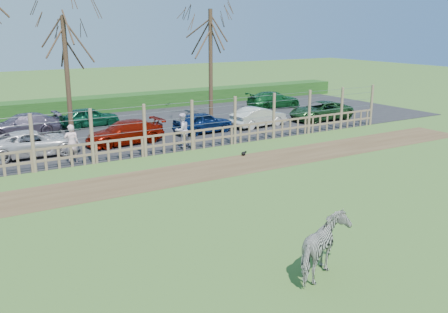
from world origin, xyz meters
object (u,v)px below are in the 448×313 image
tree_mid (65,48)px  car_3 (125,132)px  crow (244,153)px  car_9 (22,125)px  car_10 (90,117)px  tree_right (210,38)px  car_5 (259,117)px  visitor_b (182,130)px  car_2 (33,143)px  car_4 (203,122)px  zebra (324,248)px  visitor_a (72,143)px  car_6 (321,111)px  car_13 (274,100)px

tree_mid → car_3: tree_mid is taller
crow → car_3: bearing=127.8°
car_9 → car_10: 3.99m
tree_right → car_9: tree_right is taller
tree_right → car_5: size_ratio=2.02×
visitor_b → car_2: 7.09m
visitor_b → car_9: visitor_b is taller
tree_right → crow: (-2.95, -8.27, -5.13)m
visitor_b → tree_right: bearing=-145.7°
car_4 → zebra: bearing=157.6°
car_9 → visitor_a: bearing=6.9°
car_6 → car_13: (0.43, 5.64, 0.00)m
car_5 → car_6: size_ratio=0.84×
tree_mid → tree_right: 9.02m
zebra → car_9: 21.27m
car_4 → car_6: (8.47, -0.46, 0.00)m
car_13 → car_5: bearing=141.5°
car_2 → car_4: bearing=-87.2°
car_2 → car_10: 7.01m
car_3 → zebra: bearing=-7.6°
zebra → car_10: zebra is taller
zebra → car_3: size_ratio=0.44×
zebra → car_13: size_ratio=0.44×
tree_mid → tree_right: size_ratio=0.93×
car_3 → car_6: same height
car_9 → car_13: bearing=91.6°
zebra → car_4: (5.69, 16.38, -0.13)m
tree_right → car_2: (-11.50, -3.22, -4.60)m
car_3 → car_6: (13.28, -0.13, 0.00)m
crow → car_13: car_13 is taller
visitor_b → car_4: bearing=-150.1°
tree_right → car_10: size_ratio=2.09×
car_6 → car_10: size_ratio=1.23×
tree_right → car_13: 8.53m
car_4 → car_13: (8.90, 5.18, 0.00)m
crow → car_5: size_ratio=0.07×
car_5 → visitor_a: bearing=94.1°
crow → car_9: car_9 is taller
car_3 → car_4: same height
car_6 → car_10: same height
car_10 → crow: bearing=-158.9°
visitor_a → zebra: bearing=114.2°
crow → car_5: (4.58, 5.31, 0.53)m
car_9 → car_3: bearing=40.1°
visitor_a → crow: bearing=172.4°
zebra → car_13: (14.59, 21.56, -0.13)m
car_2 → car_5: size_ratio=1.19×
visitor_a → car_6: 16.73m
visitor_a → car_4: (8.12, 2.56, -0.26)m
tree_mid → car_5: bearing=-13.0°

